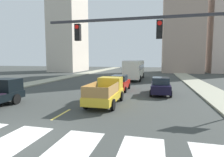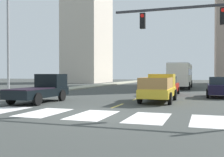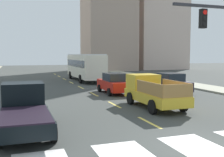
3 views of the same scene
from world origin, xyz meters
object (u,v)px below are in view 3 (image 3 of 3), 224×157
at_px(sedan_near_right, 170,83).
at_px(sedan_far, 114,83).
at_px(pickup_dark, 24,109).
at_px(pickup_stakebed, 152,92).
at_px(city_bus, 85,65).

distance_m(sedan_near_right, sedan_far, 4.69).
distance_m(pickup_dark, sedan_far, 12.00).
distance_m(pickup_stakebed, sedan_far, 6.31).
bearing_deg(pickup_dark, city_bus, 73.10).
distance_m(city_bus, sedan_near_right, 13.97).
height_order(city_bus, sedan_near_right, city_bus).
relative_size(pickup_dark, sedan_near_right, 1.18).
bearing_deg(pickup_dark, sedan_far, 54.61).
bearing_deg(sedan_far, pickup_dark, -128.37).
bearing_deg(sedan_near_right, pickup_stakebed, -129.62).
bearing_deg(sedan_far, city_bus, 88.81).
bearing_deg(sedan_far, sedan_near_right, -17.31).
bearing_deg(pickup_dark, pickup_stakebed, 24.93).
relative_size(city_bus, sedan_far, 2.45).
xyz_separation_m(city_bus, sedan_near_right, (4.16, -13.29, -1.09)).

